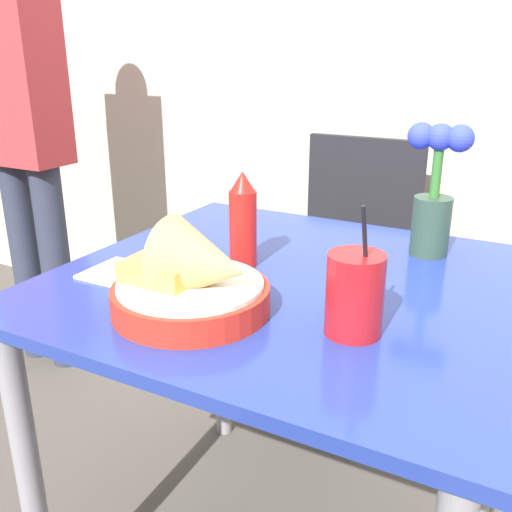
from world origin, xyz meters
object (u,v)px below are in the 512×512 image
drink_cup (355,297)px  person_standing (21,120)px  food_basket (196,282)px  ketchup_bottle (243,221)px  chair_far_window (352,251)px  flower_vase (434,192)px

drink_cup → person_standing: 1.58m
food_basket → ketchup_bottle: size_ratio=1.36×
chair_far_window → ketchup_bottle: ketchup_bottle is taller
food_basket → flower_vase: 0.58m
flower_vase → drink_cup: bearing=-93.1°
flower_vase → person_standing: (-1.47, 0.18, 0.05)m
chair_far_window → drink_cup: size_ratio=4.10×
food_basket → drink_cup: (0.26, 0.06, 0.01)m
chair_far_window → drink_cup: bearing=-71.5°
drink_cup → flower_vase: bearing=86.9°
food_basket → drink_cup: 0.27m
food_basket → person_standing: bearing=150.3°
chair_far_window → flower_vase: bearing=-56.9°
food_basket → ketchup_bottle: bearing=100.2°
chair_far_window → person_standing: (-1.12, -0.36, 0.41)m
food_basket → flower_vase: size_ratio=0.96×
food_basket → person_standing: size_ratio=0.17×
drink_cup → flower_vase: (0.02, 0.44, 0.08)m
flower_vase → chair_far_window: bearing=123.1°
ketchup_bottle → flower_vase: (0.33, 0.26, 0.04)m
ketchup_bottle → person_standing: 1.23m
chair_far_window → drink_cup: 1.07m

